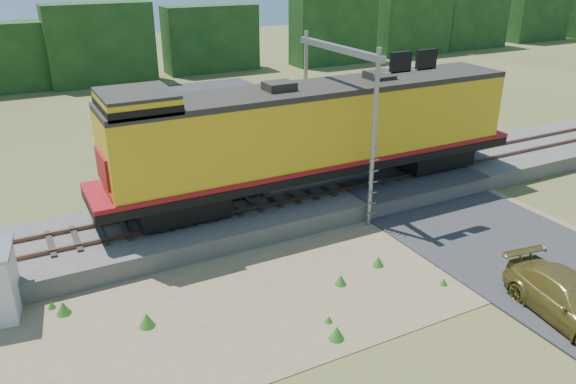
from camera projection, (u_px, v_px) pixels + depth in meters
ground at (344, 280)px, 19.93m from camera, size 140.00×140.00×0.00m
ballast at (270, 207)px, 24.67m from camera, size 70.00×5.00×0.80m
rails at (270, 197)px, 24.48m from camera, size 70.00×1.54×0.16m
dirt_shoulder at (288, 287)px, 19.48m from camera, size 26.00×8.00×0.03m
road at (475, 228)px, 23.49m from camera, size 7.00×66.00×0.86m
tree_line_north at (112, 47)px, 49.72m from camera, size 130.00×3.00×6.50m
weed_clumps at (253, 305)px, 18.52m from camera, size 15.00×6.20×0.56m
locomotive at (315, 133)px, 24.39m from camera, size 20.00×3.05×5.16m
signal_gantry at (354, 85)px, 23.67m from camera, size 2.95×6.20×7.45m
car at (571, 301)px, 17.51m from camera, size 2.60×5.01×1.39m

